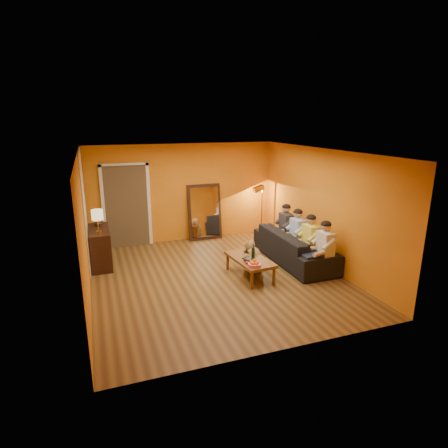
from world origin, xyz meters
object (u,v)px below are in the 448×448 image
object	(u,v)px
dog	(254,256)
person_far_left	(325,249)
table_lamp	(98,221)
vase	(98,223)
sofa	(294,247)
sideboard	(100,247)
person_far_right	(286,228)
floor_lamp	(262,212)
laptop	(251,251)
person_mid_left	(310,241)
mirror_frame	(205,212)
wine_bottle	(253,251)
coffee_table	(250,267)
person_mid_right	(297,234)
tumbler	(253,253)

from	to	relation	value
dog	person_far_left	distance (m)	1.51
table_lamp	vase	bearing A→B (deg)	90.00
sofa	vase	xyz separation A→B (m)	(-4.24, 1.52, 0.58)
sideboard	person_far_right	distance (m)	4.42
table_lamp	person_far_left	distance (m)	4.82
floor_lamp	laptop	bearing A→B (deg)	-120.25
person_mid_left	vase	xyz separation A→B (m)	(-4.37, 1.97, 0.32)
sideboard	dog	xyz separation A→B (m)	(3.13, -1.45, -0.09)
mirror_frame	dog	bearing A→B (deg)	-82.23
sofa	wine_bottle	xyz separation A→B (m)	(-1.28, -0.53, 0.22)
floor_lamp	wine_bottle	bearing A→B (deg)	-118.42
table_lamp	sofa	xyz separation A→B (m)	(4.24, -0.97, -0.75)
mirror_frame	vase	size ratio (longest dim) A/B	8.94
sofa	floor_lamp	bearing A→B (deg)	-2.88
floor_lamp	person_mid_left	size ratio (longest dim) A/B	1.18
table_lamp	coffee_table	size ratio (longest dim) A/B	0.42
sofa	vase	bearing A→B (deg)	70.23
coffee_table	person_mid_right	size ratio (longest dim) A/B	1.00
person_mid_right	dog	bearing A→B (deg)	-167.60
sofa	coffee_table	world-z (taller)	sofa
sofa	person_mid_right	size ratio (longest dim) A/B	2.01
sofa	person_mid_right	xyz separation A→B (m)	(0.13, 0.10, 0.25)
sofa	tumbler	world-z (taller)	sofa
dog	person_mid_left	bearing A→B (deg)	4.81
person_mid_left	person_far_right	distance (m)	1.10
wine_bottle	tumbler	bearing A→B (deg)	67.62
person_mid_right	vase	bearing A→B (deg)	161.95
wine_bottle	vase	distance (m)	3.62
dog	person_mid_right	world-z (taller)	person_mid_right
person_mid_left	tumbler	xyz separation A→B (m)	(-1.34, 0.09, -0.14)
mirror_frame	person_mid_right	world-z (taller)	mirror_frame
mirror_frame	person_far_left	distance (m)	3.71
dog	laptop	xyz separation A→B (m)	(-0.05, 0.04, 0.10)
sideboard	person_mid_right	size ratio (longest dim) A/B	0.97
sideboard	wine_bottle	bearing A→B (deg)	-31.34
laptop	mirror_frame	bearing A→B (deg)	57.98
mirror_frame	person_mid_right	distance (m)	2.76
person_far_left	person_mid_left	distance (m)	0.55
person_mid_right	mirror_frame	bearing A→B (deg)	125.03
table_lamp	person_far_left	bearing A→B (deg)	-24.31
vase	floor_lamp	bearing A→B (deg)	6.12
coffee_table	dog	world-z (taller)	dog
person_mid_left	sofa	bearing A→B (deg)	106.11
person_mid_right	laptop	size ratio (longest dim) A/B	3.95
dog	person_far_left	world-z (taller)	person_far_left
person_far_right	laptop	distance (m)	1.51
sideboard	tumbler	distance (m)	3.44
person_far_left	wine_bottle	xyz separation A→B (m)	(-1.41, 0.47, -0.03)
mirror_frame	table_lamp	xyz separation A→B (m)	(-2.79, -1.38, 0.34)
dog	laptop	bearing A→B (deg)	153.91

